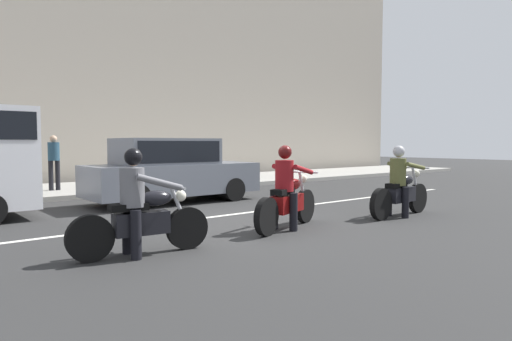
{
  "coord_description": "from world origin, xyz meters",
  "views": [
    {
      "loc": [
        -5.43,
        -7.14,
        1.6
      ],
      "look_at": [
        -0.06,
        -0.62,
        1.08
      ],
      "focal_mm": 31.65,
      "sensor_mm": 36.0,
      "label": 1
    }
  ],
  "objects_px": {
    "motorcycle_with_rider_olive": "(400,187)",
    "pedestrian_bystander": "(54,158)",
    "street_sign_post": "(5,143)",
    "motorcycle_with_rider_crimson": "(287,195)",
    "motorcycle_with_rider_gray": "(140,212)",
    "parked_sedan_slate_gray": "(171,170)"
  },
  "relations": [
    {
      "from": "parked_sedan_slate_gray",
      "to": "street_sign_post",
      "type": "bearing_deg",
      "value": 126.06
    },
    {
      "from": "motorcycle_with_rider_crimson",
      "to": "street_sign_post",
      "type": "relative_size",
      "value": 0.9
    },
    {
      "from": "motorcycle_with_rider_gray",
      "to": "pedestrian_bystander",
      "type": "xyz_separation_m",
      "value": [
        1.26,
        8.75,
        0.51
      ]
    },
    {
      "from": "motorcycle_with_rider_crimson",
      "to": "motorcycle_with_rider_olive",
      "type": "xyz_separation_m",
      "value": [
        2.9,
        -0.52,
        -0.01
      ]
    },
    {
      "from": "pedestrian_bystander",
      "to": "motorcycle_with_rider_crimson",
      "type": "bearing_deg",
      "value": -78.75
    },
    {
      "from": "parked_sedan_slate_gray",
      "to": "motorcycle_with_rider_gray",
      "type": "bearing_deg",
      "value": -123.08
    },
    {
      "from": "motorcycle_with_rider_olive",
      "to": "motorcycle_with_rider_gray",
      "type": "height_order",
      "value": "motorcycle_with_rider_olive"
    },
    {
      "from": "street_sign_post",
      "to": "motorcycle_with_rider_olive",
      "type": "bearing_deg",
      "value": -58.19
    },
    {
      "from": "motorcycle_with_rider_olive",
      "to": "parked_sedan_slate_gray",
      "type": "xyz_separation_m",
      "value": [
        -2.75,
        5.19,
        0.25
      ]
    },
    {
      "from": "motorcycle_with_rider_crimson",
      "to": "parked_sedan_slate_gray",
      "type": "xyz_separation_m",
      "value": [
        0.14,
        4.67,
        0.25
      ]
    },
    {
      "from": "street_sign_post",
      "to": "pedestrian_bystander",
      "type": "bearing_deg",
      "value": -14.06
    },
    {
      "from": "parked_sedan_slate_gray",
      "to": "street_sign_post",
      "type": "distance_m",
      "value": 5.34
    },
    {
      "from": "motorcycle_with_rider_crimson",
      "to": "street_sign_post",
      "type": "xyz_separation_m",
      "value": [
        -2.97,
        8.94,
        0.95
      ]
    },
    {
      "from": "street_sign_post",
      "to": "pedestrian_bystander",
      "type": "relative_size",
      "value": 1.4
    },
    {
      "from": "motorcycle_with_rider_olive",
      "to": "pedestrian_bystander",
      "type": "xyz_separation_m",
      "value": [
        -4.61,
        9.15,
        0.5
      ]
    },
    {
      "from": "street_sign_post",
      "to": "parked_sedan_slate_gray",
      "type": "bearing_deg",
      "value": -53.94
    },
    {
      "from": "motorcycle_with_rider_crimson",
      "to": "motorcycle_with_rider_gray",
      "type": "height_order",
      "value": "motorcycle_with_rider_crimson"
    },
    {
      "from": "motorcycle_with_rider_gray",
      "to": "street_sign_post",
      "type": "xyz_separation_m",
      "value": [
        0.01,
        9.07,
        0.96
      ]
    },
    {
      "from": "motorcycle_with_rider_crimson",
      "to": "motorcycle_with_rider_gray",
      "type": "xyz_separation_m",
      "value": [
        -2.98,
        -0.12,
        -0.01
      ]
    },
    {
      "from": "motorcycle_with_rider_olive",
      "to": "parked_sedan_slate_gray",
      "type": "distance_m",
      "value": 5.88
    },
    {
      "from": "street_sign_post",
      "to": "pedestrian_bystander",
      "type": "xyz_separation_m",
      "value": [
        1.26,
        -0.31,
        -0.45
      ]
    },
    {
      "from": "motorcycle_with_rider_crimson",
      "to": "pedestrian_bystander",
      "type": "height_order",
      "value": "pedestrian_bystander"
    }
  ]
}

